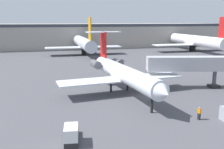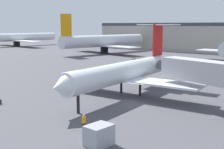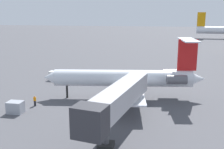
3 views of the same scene
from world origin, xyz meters
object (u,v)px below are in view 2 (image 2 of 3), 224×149
parked_airliner_west_end (16,38)px  parked_airliner_west_mid (104,41)px  cargo_container_uld (99,135)px  ground_crew_marshaller (84,123)px  regional_jet (126,71)px

parked_airliner_west_end → parked_airliner_west_mid: (56.28, -0.19, 0.23)m
parked_airliner_west_end → parked_airliner_west_mid: size_ratio=1.18×
cargo_container_uld → parked_airliner_west_end: parked_airliner_west_end is taller
ground_crew_marshaller → cargo_container_uld: cargo_container_uld is taller
regional_jet → ground_crew_marshaller: (5.92, -14.29, -2.80)m
regional_jet → cargo_container_uld: size_ratio=11.86×
parked_airliner_west_end → regional_jet: bearing=-24.8°
regional_jet → parked_airliner_west_end: (-102.88, 47.58, 0.50)m
ground_crew_marshaller → parked_airliner_west_end: (-108.80, 61.87, 3.30)m
regional_jet → parked_airliner_west_mid: (-46.60, 47.39, 0.73)m
ground_crew_marshaller → parked_airliner_west_end: 125.20m
cargo_container_uld → parked_airliner_west_end: size_ratio=0.05×
regional_jet → parked_airliner_west_mid: parked_airliner_west_mid is taller
regional_jet → cargo_container_uld: (9.33, -15.86, -2.76)m
ground_crew_marshaller → cargo_container_uld: (3.41, -1.58, 0.03)m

